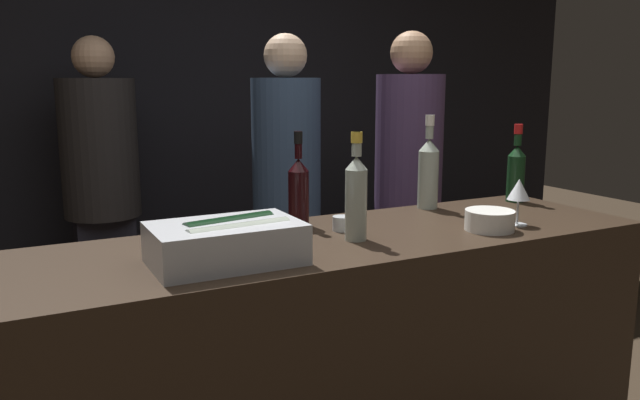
{
  "coord_description": "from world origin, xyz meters",
  "views": [
    {
      "loc": [
        -0.89,
        -1.39,
        1.46
      ],
      "look_at": [
        0.0,
        0.35,
        1.09
      ],
      "focal_mm": 35.0,
      "sensor_mm": 36.0,
      "label": 1
    }
  ],
  "objects_px": {
    "person_in_hoodie": "(287,187)",
    "person_blond_tee": "(408,182)",
    "wine_glass": "(519,191)",
    "ice_bin_with_bottles": "(227,241)",
    "rose_wine_bottle": "(356,194)",
    "bowl_white": "(490,220)",
    "red_wine_bottle_burgundy": "(516,170)",
    "white_wine_bottle": "(428,170)",
    "red_wine_bottle_black_foil": "(299,189)",
    "candle_votive": "(342,223)",
    "person_grey_polo": "(102,185)"
  },
  "relations": [
    {
      "from": "candle_votive",
      "to": "white_wine_bottle",
      "type": "bearing_deg",
      "value": 20.2
    },
    {
      "from": "bowl_white",
      "to": "red_wine_bottle_burgundy",
      "type": "height_order",
      "value": "red_wine_bottle_burgundy"
    },
    {
      "from": "ice_bin_with_bottles",
      "to": "white_wine_bottle",
      "type": "relative_size",
      "value": 1.11
    },
    {
      "from": "wine_glass",
      "to": "ice_bin_with_bottles",
      "type": "bearing_deg",
      "value": 178.87
    },
    {
      "from": "red_wine_bottle_black_foil",
      "to": "person_grey_polo",
      "type": "distance_m",
      "value": 1.54
    },
    {
      "from": "wine_glass",
      "to": "candle_votive",
      "type": "xyz_separation_m",
      "value": [
        -0.58,
        0.21,
        -0.1
      ]
    },
    {
      "from": "person_in_hoodie",
      "to": "person_blond_tee",
      "type": "xyz_separation_m",
      "value": [
        0.59,
        -0.21,
        0.01
      ]
    },
    {
      "from": "rose_wine_bottle",
      "to": "person_grey_polo",
      "type": "distance_m",
      "value": 1.81
    },
    {
      "from": "red_wine_bottle_burgundy",
      "to": "white_wine_bottle",
      "type": "xyz_separation_m",
      "value": [
        -0.41,
        0.05,
        0.02
      ]
    },
    {
      "from": "red_wine_bottle_burgundy",
      "to": "white_wine_bottle",
      "type": "bearing_deg",
      "value": 172.35
    },
    {
      "from": "red_wine_bottle_burgundy",
      "to": "ice_bin_with_bottles",
      "type": "bearing_deg",
      "value": -167.07
    },
    {
      "from": "rose_wine_bottle",
      "to": "person_blond_tee",
      "type": "distance_m",
      "value": 1.29
    },
    {
      "from": "wine_glass",
      "to": "person_in_hoodie",
      "type": "bearing_deg",
      "value": 105.0
    },
    {
      "from": "person_in_hoodie",
      "to": "rose_wine_bottle",
      "type": "bearing_deg",
      "value": 78.72
    },
    {
      "from": "rose_wine_bottle",
      "to": "wine_glass",
      "type": "bearing_deg",
      "value": -7.48
    },
    {
      "from": "ice_bin_with_bottles",
      "to": "red_wine_bottle_burgundy",
      "type": "distance_m",
      "value": 1.4
    },
    {
      "from": "wine_glass",
      "to": "candle_votive",
      "type": "height_order",
      "value": "wine_glass"
    },
    {
      "from": "ice_bin_with_bottles",
      "to": "red_wine_bottle_black_foil",
      "type": "bearing_deg",
      "value": 41.13
    },
    {
      "from": "bowl_white",
      "to": "rose_wine_bottle",
      "type": "xyz_separation_m",
      "value": [
        -0.47,
        0.09,
        0.11
      ]
    },
    {
      "from": "wine_glass",
      "to": "white_wine_bottle",
      "type": "distance_m",
      "value": 0.4
    },
    {
      "from": "bowl_white",
      "to": "red_wine_bottle_black_foil",
      "type": "relative_size",
      "value": 0.5
    },
    {
      "from": "wine_glass",
      "to": "rose_wine_bottle",
      "type": "relative_size",
      "value": 0.48
    },
    {
      "from": "white_wine_bottle",
      "to": "person_grey_polo",
      "type": "relative_size",
      "value": 0.22
    },
    {
      "from": "candle_votive",
      "to": "person_grey_polo",
      "type": "relative_size",
      "value": 0.04
    },
    {
      "from": "ice_bin_with_bottles",
      "to": "person_in_hoodie",
      "type": "xyz_separation_m",
      "value": [
        0.72,
        1.21,
        -0.09
      ]
    },
    {
      "from": "person_in_hoodie",
      "to": "person_blond_tee",
      "type": "height_order",
      "value": "person_blond_tee"
    },
    {
      "from": "ice_bin_with_bottles",
      "to": "person_in_hoodie",
      "type": "relative_size",
      "value": 0.24
    },
    {
      "from": "candle_votive",
      "to": "rose_wine_bottle",
      "type": "height_order",
      "value": "rose_wine_bottle"
    },
    {
      "from": "ice_bin_with_bottles",
      "to": "person_in_hoodie",
      "type": "bearing_deg",
      "value": 59.2
    },
    {
      "from": "wine_glass",
      "to": "red_wine_bottle_burgundy",
      "type": "distance_m",
      "value": 0.46
    },
    {
      "from": "red_wine_bottle_burgundy",
      "to": "white_wine_bottle",
      "type": "relative_size",
      "value": 0.88
    },
    {
      "from": "red_wine_bottle_black_foil",
      "to": "person_grey_polo",
      "type": "bearing_deg",
      "value": 107.07
    },
    {
      "from": "rose_wine_bottle",
      "to": "bowl_white",
      "type": "bearing_deg",
      "value": -11.24
    },
    {
      "from": "person_in_hoodie",
      "to": "person_grey_polo",
      "type": "relative_size",
      "value": 1.0
    },
    {
      "from": "red_wine_bottle_burgundy",
      "to": "candle_votive",
      "type": "bearing_deg",
      "value": -172.08
    },
    {
      "from": "red_wine_bottle_burgundy",
      "to": "person_grey_polo",
      "type": "relative_size",
      "value": 0.19
    },
    {
      "from": "candle_votive",
      "to": "person_in_hoodie",
      "type": "xyz_separation_m",
      "value": [
        0.25,
        1.02,
        -0.05
      ]
    },
    {
      "from": "red_wine_bottle_black_foil",
      "to": "person_blond_tee",
      "type": "distance_m",
      "value": 1.17
    },
    {
      "from": "ice_bin_with_bottles",
      "to": "rose_wine_bottle",
      "type": "height_order",
      "value": "rose_wine_bottle"
    },
    {
      "from": "candle_votive",
      "to": "rose_wine_bottle",
      "type": "relative_size",
      "value": 0.18
    },
    {
      "from": "bowl_white",
      "to": "rose_wine_bottle",
      "type": "bearing_deg",
      "value": 168.76
    },
    {
      "from": "bowl_white",
      "to": "white_wine_bottle",
      "type": "relative_size",
      "value": 0.45
    },
    {
      "from": "red_wine_bottle_black_foil",
      "to": "person_blond_tee",
      "type": "height_order",
      "value": "person_blond_tee"
    },
    {
      "from": "candle_votive",
      "to": "red_wine_bottle_burgundy",
      "type": "height_order",
      "value": "red_wine_bottle_burgundy"
    },
    {
      "from": "red_wine_bottle_burgundy",
      "to": "bowl_white",
      "type": "bearing_deg",
      "value": -142.45
    },
    {
      "from": "ice_bin_with_bottles",
      "to": "rose_wine_bottle",
      "type": "bearing_deg",
      "value": 7.57
    },
    {
      "from": "ice_bin_with_bottles",
      "to": "wine_glass",
      "type": "bearing_deg",
      "value": -1.13
    },
    {
      "from": "wine_glass",
      "to": "person_blond_tee",
      "type": "relative_size",
      "value": 0.1
    },
    {
      "from": "wine_glass",
      "to": "red_wine_bottle_burgundy",
      "type": "xyz_separation_m",
      "value": [
        0.31,
        0.33,
        0.01
      ]
    },
    {
      "from": "ice_bin_with_bottles",
      "to": "person_blond_tee",
      "type": "distance_m",
      "value": 1.65
    }
  ]
}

